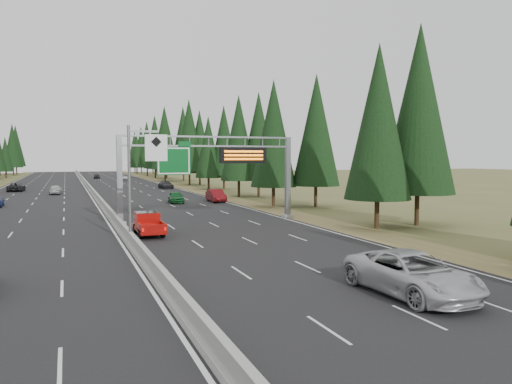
% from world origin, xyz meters
% --- Properties ---
extents(road, '(32.00, 260.00, 0.08)m').
position_xyz_m(road, '(0.00, 80.00, 0.04)').
color(road, black).
rests_on(road, ground).
extents(shoulder_right, '(3.60, 260.00, 0.06)m').
position_xyz_m(shoulder_right, '(17.80, 80.00, 0.03)').
color(shoulder_right, olive).
rests_on(shoulder_right, ground).
extents(median_barrier, '(0.70, 260.00, 0.85)m').
position_xyz_m(median_barrier, '(0.00, 80.00, 0.41)').
color(median_barrier, gray).
rests_on(median_barrier, road).
extents(sign_gantry, '(16.75, 0.98, 7.80)m').
position_xyz_m(sign_gantry, '(8.92, 34.88, 5.27)').
color(sign_gantry, slate).
rests_on(sign_gantry, road).
extents(hov_sign_pole, '(2.80, 0.50, 8.00)m').
position_xyz_m(hov_sign_pole, '(0.58, 24.97, 4.72)').
color(hov_sign_pole, slate).
rests_on(hov_sign_pole, road).
extents(tree_row_right, '(11.85, 240.08, 18.88)m').
position_xyz_m(tree_row_right, '(21.75, 77.96, 9.48)').
color(tree_row_right, black).
rests_on(tree_row_right, ground).
extents(silver_minivan, '(3.38, 6.75, 1.84)m').
position_xyz_m(silver_minivan, '(9.67, 8.00, 1.00)').
color(silver_minivan, '#B5B4B9').
rests_on(silver_minivan, road).
extents(red_pickup, '(1.84, 5.14, 1.68)m').
position_xyz_m(red_pickup, '(1.76, 28.98, 1.01)').
color(red_pickup, black).
rests_on(red_pickup, road).
extents(car_ahead_green, '(2.21, 4.59, 1.51)m').
position_xyz_m(car_ahead_green, '(9.19, 54.17, 0.84)').
color(car_ahead_green, '#135422').
rests_on(car_ahead_green, road).
extents(car_ahead_dkred, '(1.86, 4.99, 1.63)m').
position_xyz_m(car_ahead_dkred, '(14.50, 54.04, 0.89)').
color(car_ahead_dkred, maroon).
rests_on(car_ahead_dkred, road).
extents(car_ahead_dkgrey, '(2.42, 5.12, 1.44)m').
position_xyz_m(car_ahead_dkgrey, '(13.52, 84.19, 0.80)').
color(car_ahead_dkgrey, black).
rests_on(car_ahead_dkgrey, road).
extents(car_ahead_white, '(2.51, 5.07, 1.38)m').
position_xyz_m(car_ahead_white, '(10.46, 123.94, 0.77)').
color(car_ahead_white, silver).
rests_on(car_ahead_white, road).
extents(car_ahead_far, '(1.58, 3.88, 1.32)m').
position_xyz_m(car_ahead_far, '(3.93, 134.32, 0.74)').
color(car_ahead_far, black).
rests_on(car_ahead_far, road).
extents(car_onc_white, '(2.01, 4.52, 1.51)m').
position_xyz_m(car_onc_white, '(-5.54, 76.13, 0.83)').
color(car_onc_white, '#B5B5B5').
rests_on(car_onc_white, road).
extents(car_onc_far, '(2.76, 5.56, 1.51)m').
position_xyz_m(car_onc_far, '(-12.05, 86.07, 0.84)').
color(car_onc_far, black).
rests_on(car_onc_far, road).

